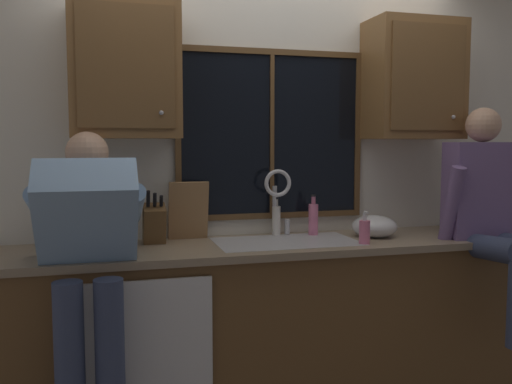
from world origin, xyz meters
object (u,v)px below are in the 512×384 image
at_px(person_standing, 88,257).
at_px(bottle_green_glass, 276,220).
at_px(knife_block, 154,224).
at_px(soap_dispenser, 365,231).
at_px(mixing_bowl, 374,227).
at_px(cutting_board, 188,211).
at_px(bottle_tall_clear, 313,218).
at_px(person_sitting_on_counter, 492,208).

relative_size(person_standing, bottle_green_glass, 6.61).
xyz_separation_m(knife_block, soap_dispenser, (1.12, -0.31, -0.04)).
bearing_deg(mixing_bowl, soap_dispenser, -129.45).
height_order(cutting_board, mixing_bowl, cutting_board).
bearing_deg(bottle_tall_clear, person_standing, -160.04).
relative_size(person_sitting_on_counter, knife_block, 3.92).
relative_size(person_standing, bottle_tall_clear, 6.23).
height_order(soap_dispenser, bottle_tall_clear, bottle_tall_clear).
height_order(knife_block, cutting_board, cutting_board).
height_order(mixing_bowl, soap_dispenser, soap_dispenser).
xyz_separation_m(person_sitting_on_counter, knife_block, (-1.87, 0.40, -0.08)).
height_order(cutting_board, bottle_tall_clear, cutting_board).
bearing_deg(mixing_bowl, bottle_green_glass, 160.17).
bearing_deg(person_sitting_on_counter, bottle_green_glass, 156.74).
bearing_deg(person_sitting_on_counter, mixing_bowl, 153.67).
distance_m(knife_block, bottle_green_glass, 0.74).
bearing_deg(person_standing, bottle_green_glass, 25.76).
relative_size(soap_dispenser, bottle_green_glass, 0.79).
height_order(person_sitting_on_counter, mixing_bowl, person_sitting_on_counter).
distance_m(cutting_board, mixing_bowl, 1.10).
bearing_deg(cutting_board, person_sitting_on_counter, -16.24).
relative_size(person_standing, knife_block, 4.77).
height_order(person_sitting_on_counter, cutting_board, person_sitting_on_counter).
bearing_deg(mixing_bowl, knife_block, 175.05).
bearing_deg(bottle_tall_clear, bottle_green_glass, 167.63).
bearing_deg(cutting_board, soap_dispenser, -23.46).
bearing_deg(bottle_tall_clear, mixing_bowl, -24.44).
distance_m(knife_block, cutting_board, 0.23).
xyz_separation_m(cutting_board, soap_dispenser, (0.91, -0.40, -0.10)).
xyz_separation_m(mixing_bowl, bottle_tall_clear, (-0.33, 0.15, 0.04)).
distance_m(soap_dispenser, bottle_green_glass, 0.55).
xyz_separation_m(cutting_board, mixing_bowl, (1.08, -0.20, -0.11)).
xyz_separation_m(knife_block, bottle_tall_clear, (0.95, 0.04, -0.01)).
relative_size(soap_dispenser, bottle_tall_clear, 0.74).
height_order(person_standing, bottle_tall_clear, person_standing).
bearing_deg(person_standing, bottle_tall_clear, 19.96).
bearing_deg(bottle_green_glass, cutting_board, -179.68).
bearing_deg(bottle_green_glass, bottle_tall_clear, -12.37).
bearing_deg(mixing_bowl, person_standing, -168.87).
distance_m(person_standing, person_sitting_on_counter, 2.21).
distance_m(person_standing, mixing_bowl, 1.65).
distance_m(person_sitting_on_counter, knife_block, 1.91).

